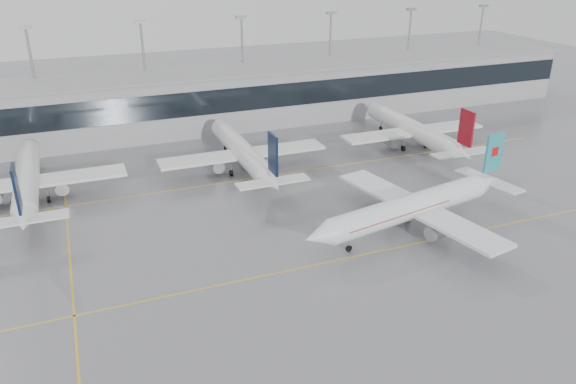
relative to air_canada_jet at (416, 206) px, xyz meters
name	(u,v)px	position (x,y,z in m)	size (l,w,h in m)	color
ground	(322,263)	(-16.12, -3.78, -3.69)	(320.00, 320.00, 0.00)	gray
taxi_line_main	(322,263)	(-16.12, -3.78, -3.68)	(120.00, 0.25, 0.01)	gold
taxi_line_north	(250,179)	(-16.12, 26.22, -3.68)	(120.00, 0.25, 0.01)	gold
taxi_line_cross	(69,252)	(-46.12, 11.22, -3.68)	(0.25, 60.00, 0.01)	gold
terminal	(204,101)	(-16.12, 58.22, 2.31)	(180.00, 15.00, 12.00)	gray
terminal_glass	(212,102)	(-16.12, 50.67, 3.81)	(180.00, 0.20, 5.00)	black
terminal_roof	(202,72)	(-16.12, 58.22, 8.51)	(182.00, 16.00, 0.40)	gray
light_masts	(195,62)	(-16.12, 64.22, 9.66)	(156.40, 1.00, 22.60)	gray
air_canada_jet	(416,206)	(0.00, 0.00, 0.00)	(36.70, 29.78, 11.61)	white
parked_jet_b	(27,180)	(-51.12, 29.91, 0.03)	(29.64, 36.96, 11.72)	white
parked_jet_c	(243,152)	(-16.12, 29.91, 0.03)	(29.64, 36.96, 11.72)	white
parked_jet_d	(413,130)	(18.88, 29.91, 0.03)	(29.64, 36.96, 11.72)	white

